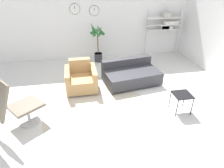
{
  "coord_description": "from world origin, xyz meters",
  "views": [
    {
      "loc": [
        -0.66,
        -3.91,
        2.79
      ],
      "look_at": [
        0.03,
        0.01,
        0.55
      ],
      "focal_mm": 32.0,
      "sensor_mm": 36.0,
      "label": 1
    }
  ],
  "objects_px": {
    "lounge_chair": "(8,100)",
    "shelf_unit": "(166,23)",
    "couch_low": "(131,75)",
    "armchair_red": "(81,79)",
    "side_table": "(182,96)",
    "potted_plant": "(98,44)"
  },
  "relations": [
    {
      "from": "armchair_red",
      "to": "couch_low",
      "type": "bearing_deg",
      "value": -175.83
    },
    {
      "from": "shelf_unit",
      "to": "potted_plant",
      "type": "bearing_deg",
      "value": -174.81
    },
    {
      "from": "lounge_chair",
      "to": "shelf_unit",
      "type": "height_order",
      "value": "shelf_unit"
    },
    {
      "from": "armchair_red",
      "to": "side_table",
      "type": "bearing_deg",
      "value": 146.0
    },
    {
      "from": "shelf_unit",
      "to": "side_table",
      "type": "bearing_deg",
      "value": -106.21
    },
    {
      "from": "couch_low",
      "to": "side_table",
      "type": "distance_m",
      "value": 1.71
    },
    {
      "from": "armchair_red",
      "to": "lounge_chair",
      "type": "bearing_deg",
      "value": 43.53
    },
    {
      "from": "couch_low",
      "to": "lounge_chair",
      "type": "bearing_deg",
      "value": 18.87
    },
    {
      "from": "lounge_chair",
      "to": "couch_low",
      "type": "relative_size",
      "value": 0.73
    },
    {
      "from": "potted_plant",
      "to": "side_table",
      "type": "bearing_deg",
      "value": -65.03
    },
    {
      "from": "lounge_chair",
      "to": "shelf_unit",
      "type": "bearing_deg",
      "value": 88.93
    },
    {
      "from": "lounge_chair",
      "to": "potted_plant",
      "type": "bearing_deg",
      "value": 109.39
    },
    {
      "from": "lounge_chair",
      "to": "side_table",
      "type": "xyz_separation_m",
      "value": [
        3.55,
        -0.02,
        -0.29
      ]
    },
    {
      "from": "side_table",
      "to": "shelf_unit",
      "type": "xyz_separation_m",
      "value": [
        1.01,
        3.46,
        0.78
      ]
    },
    {
      "from": "lounge_chair",
      "to": "couch_low",
      "type": "distance_m",
      "value": 3.2
    },
    {
      "from": "potted_plant",
      "to": "shelf_unit",
      "type": "bearing_deg",
      "value": 5.19
    },
    {
      "from": "lounge_chair",
      "to": "shelf_unit",
      "type": "xyz_separation_m",
      "value": [
        4.55,
        3.43,
        0.49
      ]
    },
    {
      "from": "couch_low",
      "to": "shelf_unit",
      "type": "distance_m",
      "value": 2.78
    },
    {
      "from": "couch_low",
      "to": "shelf_unit",
      "type": "xyz_separation_m",
      "value": [
        1.76,
        1.93,
        0.95
      ]
    },
    {
      "from": "armchair_red",
      "to": "couch_low",
      "type": "height_order",
      "value": "armchair_red"
    },
    {
      "from": "lounge_chair",
      "to": "potted_plant",
      "type": "xyz_separation_m",
      "value": [
        2.05,
        3.21,
        -0.04
      ]
    },
    {
      "from": "lounge_chair",
      "to": "shelf_unit",
      "type": "relative_size",
      "value": 0.72
    }
  ]
}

